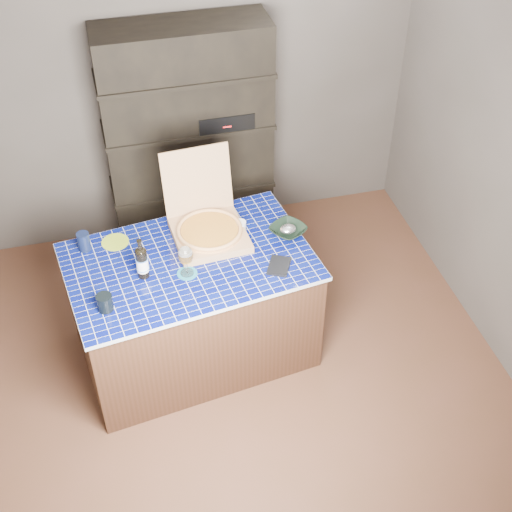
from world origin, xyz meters
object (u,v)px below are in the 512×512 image
object	(u,v)px
kitchen_island	(193,307)
bowl	(288,231)
pizza_box	(208,227)
wine_glass	(186,256)
dvd_case	(279,266)
mead_bottle	(142,262)

from	to	relation	value
kitchen_island	bowl	xyz separation A→B (m)	(0.66, 0.09, 0.44)
kitchen_island	pizza_box	size ratio (longest dim) A/B	2.80
wine_glass	bowl	size ratio (longest dim) A/B	0.94
bowl	dvd_case	bearing A→B (deg)	-115.96
pizza_box	mead_bottle	distance (m)	0.53
mead_bottle	bowl	bearing A→B (deg)	9.86
kitchen_island	wine_glass	world-z (taller)	wine_glass
kitchen_island	dvd_case	xyz separation A→B (m)	(0.52, -0.20, 0.42)
kitchen_island	bowl	bearing A→B (deg)	0.25
mead_bottle	bowl	xyz separation A→B (m)	(0.95, 0.17, -0.08)
kitchen_island	wine_glass	size ratio (longest dim) A/B	7.85
mead_bottle	dvd_case	size ratio (longest dim) A/B	1.59
dvd_case	bowl	world-z (taller)	bowl
pizza_box	dvd_case	size ratio (longest dim) A/B	3.28
pizza_box	dvd_case	bearing A→B (deg)	-52.04
kitchen_island	bowl	world-z (taller)	bowl
bowl	pizza_box	bearing A→B (deg)	167.69
pizza_box	bowl	bearing A→B (deg)	-16.04
wine_glass	bowl	distance (m)	0.74
pizza_box	mead_bottle	bearing A→B (deg)	-152.62
kitchen_island	pizza_box	world-z (taller)	pizza_box
pizza_box	mead_bottle	xyz separation A→B (m)	(-0.45, -0.27, 0.04)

